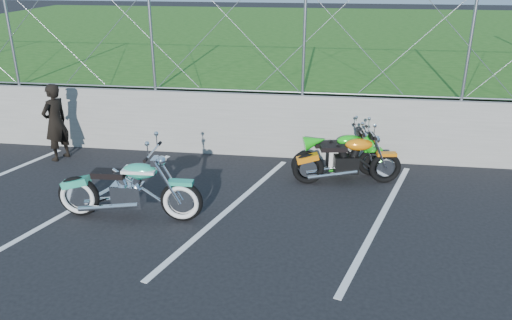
# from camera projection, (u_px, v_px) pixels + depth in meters

# --- Properties ---
(ground) EXTENTS (90.00, 90.00, 0.00)m
(ground) POSITION_uv_depth(u_px,v_px,m) (217.00, 240.00, 7.20)
(ground) COLOR black
(ground) RESTS_ON ground
(retaining_wall) EXTENTS (30.00, 0.22, 1.30)m
(retaining_wall) POSITION_uv_depth(u_px,v_px,m) (252.00, 124.00, 10.18)
(retaining_wall) COLOR slate
(retaining_wall) RESTS_ON ground
(grass_field) EXTENTS (30.00, 20.00, 1.30)m
(grass_field) POSITION_uv_depth(u_px,v_px,m) (290.00, 47.00, 19.38)
(grass_field) COLOR #245215
(grass_field) RESTS_ON ground
(chain_link_fence) EXTENTS (28.00, 0.03, 2.00)m
(chain_link_fence) POSITION_uv_depth(u_px,v_px,m) (252.00, 42.00, 9.57)
(chain_link_fence) COLOR gray
(chain_link_fence) RESTS_ON retaining_wall
(parking_lines) EXTENTS (18.29, 4.31, 0.01)m
(parking_lines) POSITION_uv_depth(u_px,v_px,m) (304.00, 213.00, 7.96)
(parking_lines) COLOR silver
(parking_lines) RESTS_ON ground
(cruiser_turquoise) EXTENTS (2.31, 0.73, 1.15)m
(cruiser_turquoise) POSITION_uv_depth(u_px,v_px,m) (131.00, 191.00, 7.65)
(cruiser_turquoise) COLOR black
(cruiser_turquoise) RESTS_ON ground
(naked_orange) EXTENTS (1.95, 0.66, 0.98)m
(naked_orange) POSITION_uv_depth(u_px,v_px,m) (349.00, 162.00, 8.90)
(naked_orange) COLOR black
(naked_orange) RESTS_ON ground
(sportbike_green) EXTENTS (1.76, 0.63, 0.92)m
(sportbike_green) POSITION_uv_depth(u_px,v_px,m) (340.00, 156.00, 9.19)
(sportbike_green) COLOR black
(sportbike_green) RESTS_ON ground
(person_standing) EXTENTS (0.54, 0.66, 1.55)m
(person_standing) POSITION_uv_depth(u_px,v_px,m) (55.00, 122.00, 9.89)
(person_standing) COLOR black
(person_standing) RESTS_ON ground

